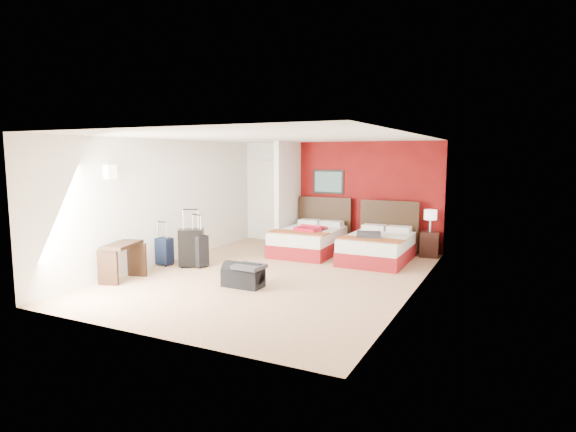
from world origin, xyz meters
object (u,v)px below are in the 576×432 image
Objects in this scene: nightstand at (429,244)px; desk at (123,262)px; table_lamp at (430,221)px; bed_left at (309,241)px; duffel_bag at (243,277)px; bed_right at (377,249)px; suitcase_black at (191,249)px; suitcase_charcoal at (197,252)px; suitcase_navy at (163,252)px; red_suitcase_open at (311,228)px.

desk reaches higher than nightstand.
bed_left is at bearing -161.32° from table_lamp.
desk is at bearing -164.36° from duffel_bag.
bed_right is at bearing 27.92° from desk.
table_lamp is (2.49, 0.84, 0.51)m from bed_left.
desk is at bearing -139.52° from suitcase_black.
suitcase_charcoal is (-1.45, -2.13, 0.03)m from bed_left.
bed_right is 3.29× the size of nightstand.
desk is at bearing -142.21° from nightstand.
nightstand is 4.93m from suitcase_charcoal.
bed_left is 1.01× the size of bed_right.
suitcase_charcoal is 1.52m from desk.
duffel_bag is at bearing -56.80° from suitcase_black.
suitcase_navy is 2.35m from duffel_bag.
bed_left is at bearing 92.11° from duffel_bag.
desk reaches higher than bed_left.
suitcase_black reaches higher than bed_left.
desk is (-2.09, -0.59, 0.16)m from duffel_bag.
suitcase_navy is at bearing -150.49° from suitcase_charcoal.
suitcase_black reaches higher than nightstand.
suitcase_black is 1.38× the size of suitcase_navy.
desk is at bearing -80.96° from suitcase_navy.
nightstand reaches higher than suitcase_navy.
desk reaches higher than red_suitcase_open.
duffel_bag is at bearing -88.88° from bed_left.
suitcase_charcoal is (-3.94, -2.97, -0.48)m from table_lamp.
suitcase_charcoal is 1.15× the size of suitcase_navy.
suitcase_black is at bearing -131.84° from suitcase_charcoal.
suitcase_navy is at bearing -145.66° from table_lamp.
bed_right is 2.98× the size of suitcase_charcoal.
duffel_bag is at bearing -117.22° from bed_right.
suitcase_charcoal is (-3.94, -2.97, 0.03)m from nightstand.
suitcase_navy is at bearing -149.13° from bed_right.
suitcase_navy is (-2.15, -2.33, -0.01)m from bed_left.
suitcase_black is at bearing -143.03° from table_lamp.
desk is (-4.47, -4.40, 0.06)m from nightstand.
suitcase_charcoal is at bearing 53.59° from desk.
suitcase_black is at bearing -126.17° from bed_left.
suitcase_black is 1.43m from desk.
red_suitcase_open is at bearing 42.91° from desk.
suitcase_black reaches higher than desk.
suitcase_navy is (-0.60, -0.13, -0.10)m from suitcase_black.
suitcase_black is at bearing 13.64° from suitcase_navy.
suitcase_navy is at bearing -125.07° from red_suitcase_open.
red_suitcase_open is (-1.50, 0.01, 0.32)m from bed_right.
table_lamp is 4.96m from suitcase_charcoal.
table_lamp reaches higher than nightstand.
desk reaches higher than duffel_bag.
red_suitcase_open is 1.49× the size of table_lamp.
bed_right is 1.53m from red_suitcase_open.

